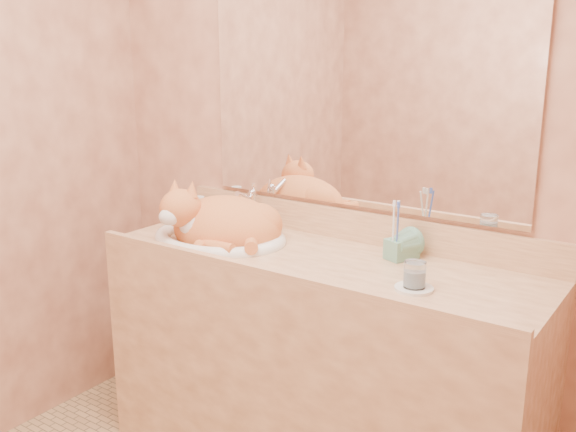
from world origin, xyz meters
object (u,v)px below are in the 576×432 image
Objects in this scene: cat at (220,221)px; toothbrush_cup at (395,248)px; soap_dispenser at (390,239)px; water_glass at (415,275)px; vanity_counter at (316,368)px; sink_basin at (219,218)px.

cat is 0.68m from toothbrush_cup.
water_glass is at bearing -26.37° from soap_dispenser.
soap_dispenser reaches higher than vanity_counter.
sink_basin is 0.69m from toothbrush_cup.
cat is 0.66m from soap_dispenser.
toothbrush_cup is at bearing 3.28° from cat.
water_glass is at bearing -51.77° from toothbrush_cup.
sink_basin reaches higher than soap_dispenser.
soap_dispenser is at bearing 131.58° from water_glass.
toothbrush_cup is (0.66, 0.15, -0.03)m from cat.
cat is at bearing -28.80° from sink_basin.
toothbrush_cup is at bearing 51.85° from soap_dispenser.
cat reaches higher than water_glass.
vanity_counter is at bearing -153.27° from toothbrush_cup.
cat is at bearing 175.26° from water_glass.
vanity_counter is 2.98× the size of sink_basin.
vanity_counter is 0.63m from water_glass.
vanity_counter is at bearing 9.38° from sink_basin.
toothbrush_cup is at bearing 26.73° from vanity_counter.
toothbrush_cup reaches higher than vanity_counter.
vanity_counter is 0.67m from sink_basin.
water_glass is (0.84, -0.08, -0.03)m from sink_basin.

